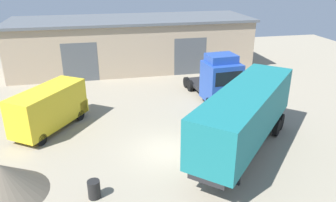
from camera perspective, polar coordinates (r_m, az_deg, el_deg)
ground_plane at (r=19.11m, az=-0.01°, el=-8.78°), size 60.00×60.00×0.00m
warehouse_building at (r=34.60m, az=-6.20°, el=9.98°), size 24.19×7.79×5.13m
tractor_unit_blue at (r=25.40m, az=8.80°, el=3.60°), size 3.04×6.35×3.93m
container_trailer_orange at (r=18.29m, az=13.43°, el=-2.08°), size 8.71×9.12×3.92m
delivery_van_yellow at (r=22.40m, az=-19.83°, el=-1.02°), size 4.73×5.63×2.79m
gravel_pile at (r=17.22m, az=-26.98°, el=-12.13°), size 4.04×4.04×1.64m
oil_drum at (r=15.87m, az=-12.75°, el=-14.76°), size 0.58×0.58×0.88m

